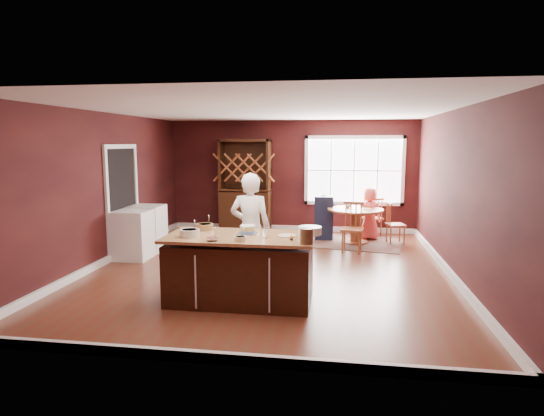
{
  "coord_description": "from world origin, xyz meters",
  "views": [
    {
      "loc": [
        1.16,
        -7.56,
        2.17
      ],
      "look_at": [
        0.02,
        0.07,
        1.05
      ],
      "focal_mm": 30.0,
      "sensor_mm": 36.0,
      "label": 1
    }
  ],
  "objects_px": {
    "toddler": "(321,203)",
    "chair_east": "(396,223)",
    "hutch": "(245,186)",
    "washer": "(133,235)",
    "chair_south": "(352,227)",
    "high_chair": "(324,217)",
    "dryer": "(147,228)",
    "kitchen_island": "(241,270)",
    "chair_north": "(372,216)",
    "dining_table": "(355,219)",
    "layer_cake": "(248,230)",
    "baker": "(250,229)",
    "seated_woman": "(369,214)"
  },
  "relations": [
    {
      "from": "baker",
      "to": "chair_east",
      "type": "distance_m",
      "value": 4.11
    },
    {
      "from": "chair_north",
      "to": "baker",
      "type": "bearing_deg",
      "value": 32.97
    },
    {
      "from": "baker",
      "to": "chair_south",
      "type": "xyz_separation_m",
      "value": [
        1.6,
        2.28,
        -0.36
      ]
    },
    {
      "from": "chair_south",
      "to": "hutch",
      "type": "distance_m",
      "value": 3.18
    },
    {
      "from": "hutch",
      "to": "washer",
      "type": "relative_size",
      "value": 2.46
    },
    {
      "from": "hutch",
      "to": "dining_table",
      "type": "bearing_deg",
      "value": -20.1
    },
    {
      "from": "toddler",
      "to": "hutch",
      "type": "relative_size",
      "value": 0.12
    },
    {
      "from": "high_chair",
      "to": "washer",
      "type": "distance_m",
      "value": 4.16
    },
    {
      "from": "seated_woman",
      "to": "kitchen_island",
      "type": "bearing_deg",
      "value": 49.81
    },
    {
      "from": "chair_east",
      "to": "toddler",
      "type": "bearing_deg",
      "value": 68.7
    },
    {
      "from": "chair_south",
      "to": "chair_north",
      "type": "distance_m",
      "value": 1.77
    },
    {
      "from": "kitchen_island",
      "to": "baker",
      "type": "relative_size",
      "value": 1.17
    },
    {
      "from": "kitchen_island",
      "to": "chair_south",
      "type": "height_order",
      "value": "chair_south"
    },
    {
      "from": "toddler",
      "to": "hutch",
      "type": "height_order",
      "value": "hutch"
    },
    {
      "from": "washer",
      "to": "chair_south",
      "type": "bearing_deg",
      "value": 15.48
    },
    {
      "from": "kitchen_island",
      "to": "dryer",
      "type": "height_order",
      "value": "same"
    },
    {
      "from": "dryer",
      "to": "chair_south",
      "type": "bearing_deg",
      "value": 6.82
    },
    {
      "from": "baker",
      "to": "dryer",
      "type": "height_order",
      "value": "baker"
    },
    {
      "from": "layer_cake",
      "to": "toddler",
      "type": "height_order",
      "value": "layer_cake"
    },
    {
      "from": "chair_south",
      "to": "dryer",
      "type": "bearing_deg",
      "value": -165.36
    },
    {
      "from": "chair_south",
      "to": "washer",
      "type": "relative_size",
      "value": 1.1
    },
    {
      "from": "kitchen_island",
      "to": "layer_cake",
      "type": "distance_m",
      "value": 0.56
    },
    {
      "from": "toddler",
      "to": "chair_east",
      "type": "bearing_deg",
      "value": -10.05
    },
    {
      "from": "hutch",
      "to": "washer",
      "type": "xyz_separation_m",
      "value": [
        -1.53,
        -2.94,
        -0.67
      ]
    },
    {
      "from": "kitchen_island",
      "to": "chair_north",
      "type": "bearing_deg",
      "value": 66.32
    },
    {
      "from": "high_chair",
      "to": "hutch",
      "type": "xyz_separation_m",
      "value": [
        -1.93,
        0.64,
        0.61
      ]
    },
    {
      "from": "kitchen_island",
      "to": "dining_table",
      "type": "xyz_separation_m",
      "value": [
        1.67,
        3.93,
        0.1
      ]
    },
    {
      "from": "hutch",
      "to": "chair_east",
      "type": "bearing_deg",
      "value": -14.41
    },
    {
      "from": "chair_south",
      "to": "chair_north",
      "type": "bearing_deg",
      "value": 81.02
    },
    {
      "from": "dining_table",
      "to": "chair_east",
      "type": "bearing_deg",
      "value": 4.27
    },
    {
      "from": "chair_east",
      "to": "toddler",
      "type": "height_order",
      "value": "toddler"
    },
    {
      "from": "hutch",
      "to": "washer",
      "type": "height_order",
      "value": "hutch"
    },
    {
      "from": "chair_east",
      "to": "high_chair",
      "type": "distance_m",
      "value": 1.57
    },
    {
      "from": "high_chair",
      "to": "washer",
      "type": "height_order",
      "value": "high_chair"
    },
    {
      "from": "dryer",
      "to": "hutch",
      "type": "bearing_deg",
      "value": 56.3
    },
    {
      "from": "baker",
      "to": "seated_woman",
      "type": "distance_m",
      "value": 4.09
    },
    {
      "from": "layer_cake",
      "to": "dryer",
      "type": "height_order",
      "value": "layer_cake"
    },
    {
      "from": "chair_south",
      "to": "dryer",
      "type": "xyz_separation_m",
      "value": [
        -4.07,
        -0.49,
        -0.04
      ]
    },
    {
      "from": "dining_table",
      "to": "washer",
      "type": "relative_size",
      "value": 1.3
    },
    {
      "from": "baker",
      "to": "toddler",
      "type": "bearing_deg",
      "value": -104.03
    },
    {
      "from": "hutch",
      "to": "washer",
      "type": "bearing_deg",
      "value": -117.55
    },
    {
      "from": "toddler",
      "to": "high_chair",
      "type": "bearing_deg",
      "value": -28.31
    },
    {
      "from": "layer_cake",
      "to": "washer",
      "type": "height_order",
      "value": "layer_cake"
    },
    {
      "from": "toddler",
      "to": "kitchen_island",
      "type": "bearing_deg",
      "value": -102.12
    },
    {
      "from": "baker",
      "to": "chair_south",
      "type": "height_order",
      "value": "baker"
    },
    {
      "from": "high_chair",
      "to": "dryer",
      "type": "bearing_deg",
      "value": -157.26
    },
    {
      "from": "dining_table",
      "to": "layer_cake",
      "type": "xyz_separation_m",
      "value": [
        -1.59,
        -3.83,
        0.44
      ]
    },
    {
      "from": "chair_south",
      "to": "high_chair",
      "type": "xyz_separation_m",
      "value": [
        -0.6,
        1.17,
        0.01
      ]
    },
    {
      "from": "hutch",
      "to": "dryer",
      "type": "relative_size",
      "value": 2.44
    },
    {
      "from": "layer_cake",
      "to": "chair_east",
      "type": "height_order",
      "value": "layer_cake"
    }
  ]
}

